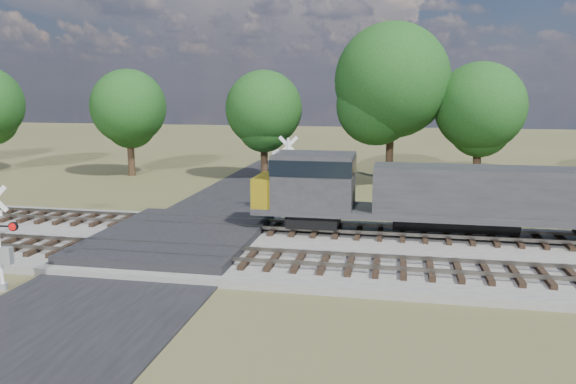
# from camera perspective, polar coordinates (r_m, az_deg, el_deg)

# --- Properties ---
(ground) EXTENTS (160.00, 160.00, 0.00)m
(ground) POSITION_cam_1_polar(r_m,az_deg,el_deg) (25.62, -11.52, -5.62)
(ground) COLOR #474A27
(ground) RESTS_ON ground
(ballast_bed) EXTENTS (140.00, 10.00, 0.30)m
(ballast_bed) POSITION_cam_1_polar(r_m,az_deg,el_deg) (24.21, 11.55, -6.21)
(ballast_bed) COLOR gray
(ballast_bed) RESTS_ON ground
(road) EXTENTS (7.00, 60.00, 0.08)m
(road) POSITION_cam_1_polar(r_m,az_deg,el_deg) (25.61, -11.52, -5.54)
(road) COLOR black
(road) RESTS_ON ground
(crossing_panel) EXTENTS (7.00, 9.00, 0.62)m
(crossing_panel) POSITION_cam_1_polar(r_m,az_deg,el_deg) (25.98, -11.13, -4.66)
(crossing_panel) COLOR #262628
(crossing_panel) RESTS_ON ground
(track_near) EXTENTS (140.00, 2.60, 0.33)m
(track_near) POSITION_cam_1_polar(r_m,az_deg,el_deg) (22.68, -6.13, -6.52)
(track_near) COLOR black
(track_near) RESTS_ON ballast_bed
(track_far) EXTENTS (140.00, 2.60, 0.33)m
(track_far) POSITION_cam_1_polar(r_m,az_deg,el_deg) (27.32, -3.07, -3.51)
(track_far) COLOR black
(track_far) RESTS_ON ballast_bed
(crossing_signal_near) EXTENTS (1.53, 0.34, 3.79)m
(crossing_signal_near) POSITION_cam_1_polar(r_m,az_deg,el_deg) (21.98, -27.12, -5.04)
(crossing_signal_near) COLOR silver
(crossing_signal_near) RESTS_ON ground
(crossing_signal_far) EXTENTS (1.78, 0.41, 4.42)m
(crossing_signal_far) POSITION_cam_1_polar(r_m,az_deg,el_deg) (31.60, -0.14, 1.08)
(crossing_signal_far) COLOR silver
(crossing_signal_far) RESTS_ON ground
(equipment_shed) EXTENTS (4.31, 4.31, 2.62)m
(equipment_shed) POSITION_cam_1_polar(r_m,az_deg,el_deg) (32.71, 17.88, -0.02)
(equipment_shed) COLOR #412A1C
(equipment_shed) RESTS_ON ground
(treeline) EXTENTS (82.88, 11.10, 11.68)m
(treeline) POSITION_cam_1_polar(r_m,az_deg,el_deg) (42.45, 12.68, 9.45)
(treeline) COLOR black
(treeline) RESTS_ON ground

